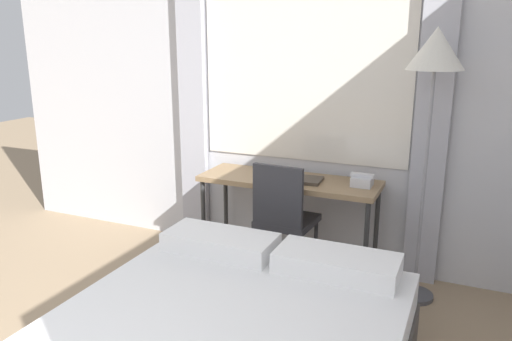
% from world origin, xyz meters
% --- Properties ---
extents(wall_back_with_window, '(5.19, 0.13, 2.70)m').
position_xyz_m(wall_back_with_window, '(0.04, 3.29, 1.35)').
color(wall_back_with_window, silver).
rests_on(wall_back_with_window, ground_plane).
extents(desk, '(1.37, 0.47, 0.76)m').
position_xyz_m(desk, '(0.31, 2.98, 0.70)').
color(desk, '#937551').
rests_on(desk, ground_plane).
extents(desk_chair, '(0.42, 0.42, 0.94)m').
position_xyz_m(desk_chair, '(0.34, 2.78, 0.54)').
color(desk_chair, '#333338').
rests_on(desk_chair, ground_plane).
extents(standing_lamp, '(0.37, 0.37, 1.87)m').
position_xyz_m(standing_lamp, '(1.29, 2.94, 1.62)').
color(standing_lamp, '#4C4C51').
rests_on(standing_lamp, ground_plane).
extents(telephone, '(0.17, 0.15, 0.09)m').
position_xyz_m(telephone, '(0.86, 3.01, 0.80)').
color(telephone, silver).
rests_on(telephone, desk).
extents(book, '(0.28, 0.22, 0.02)m').
position_xyz_m(book, '(0.43, 2.95, 0.78)').
color(book, '#4C4238').
rests_on(book, desk).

